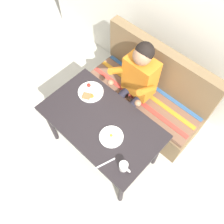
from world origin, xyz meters
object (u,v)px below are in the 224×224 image
object	(u,v)px
coffee_mug	(124,166)
couch	(146,97)
plate_eggs	(111,137)
table	(102,125)
plate_breakfast	(90,92)
knife	(105,163)
person	(136,81)

from	to	relation	value
coffee_mug	couch	bearing A→B (deg)	115.86
plate_eggs	coffee_mug	xyz separation A→B (m)	(0.28, -0.14, 0.04)
coffee_mug	table	bearing A→B (deg)	157.16
table	plate_breakfast	xyz separation A→B (m)	(-0.32, 0.16, 0.09)
couch	plate_breakfast	bearing A→B (deg)	-117.85
table	plate_eggs	xyz separation A→B (m)	(0.19, -0.06, 0.09)
plate_breakfast	knife	xyz separation A→B (m)	(0.64, -0.44, -0.01)
plate_breakfast	plate_eggs	size ratio (longest dim) A/B	1.17
couch	plate_eggs	bearing A→B (deg)	-77.26
table	plate_eggs	size ratio (longest dim) A/B	5.28
table	couch	distance (m)	0.83
person	knife	world-z (taller)	person
plate_eggs	coffee_mug	distance (m)	0.32
plate_breakfast	couch	bearing A→B (deg)	62.15
plate_breakfast	knife	size ratio (longest dim) A/B	1.33
table	coffee_mug	bearing A→B (deg)	-22.84
person	knife	xyz separation A→B (m)	(0.39, -0.87, -0.01)
couch	person	bearing A→B (deg)	-111.23
person	plate_breakfast	size ratio (longest dim) A/B	4.56
plate_breakfast	coffee_mug	bearing A→B (deg)	-24.45
table	plate_breakfast	distance (m)	0.37
plate_eggs	knife	size ratio (longest dim) A/B	1.14
couch	coffee_mug	size ratio (longest dim) A/B	12.20
plate_breakfast	plate_eggs	world-z (taller)	plate_breakfast
knife	couch	bearing A→B (deg)	125.84
person	plate_breakfast	distance (m)	0.50
plate_breakfast	person	bearing A→B (deg)	59.66
plate_breakfast	coffee_mug	distance (m)	0.86
person	table	bearing A→B (deg)	-83.43
table	knife	distance (m)	0.43
couch	person	size ratio (longest dim) A/B	1.19
plate_eggs	coffee_mug	world-z (taller)	coffee_mug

